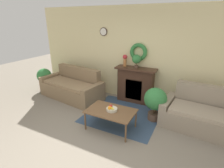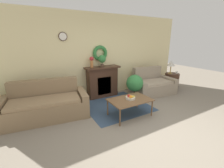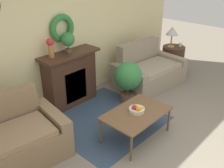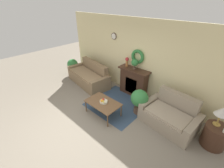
{
  "view_description": "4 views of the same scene",
  "coord_description": "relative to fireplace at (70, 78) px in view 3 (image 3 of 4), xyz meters",
  "views": [
    {
      "loc": [
        1.61,
        -2.1,
        2.32
      ],
      "look_at": [
        -0.16,
        1.39,
        0.87
      ],
      "focal_mm": 28.0,
      "sensor_mm": 36.0,
      "label": 1
    },
    {
      "loc": [
        -2.06,
        -1.92,
        1.91
      ],
      "look_at": [
        -0.11,
        1.52,
        0.71
      ],
      "focal_mm": 24.0,
      "sensor_mm": 36.0,
      "label": 2
    },
    {
      "loc": [
        -2.7,
        -1.14,
        2.59
      ],
      "look_at": [
        0.17,
        1.51,
        0.69
      ],
      "focal_mm": 42.0,
      "sensor_mm": 36.0,
      "label": 3
    },
    {
      "loc": [
        2.75,
        -1.61,
        3.21
      ],
      "look_at": [
        -0.04,
        1.41,
        0.84
      ],
      "focal_mm": 24.0,
      "sensor_mm": 36.0,
      "label": 4
    }
  ],
  "objects": [
    {
      "name": "vase_on_mantel_left",
      "position": [
        -0.35,
        0.01,
        0.71
      ],
      "size": [
        0.13,
        0.13,
        0.34
      ],
      "color": "#AD6B38",
      "rests_on": "fireplace"
    },
    {
      "name": "coffee_table",
      "position": [
        0.0,
        -1.58,
        -0.11
      ],
      "size": [
        1.05,
        0.67,
        0.45
      ],
      "color": "brown",
      "rests_on": "ground_plane"
    },
    {
      "name": "ground_plane",
      "position": [
        -0.05,
        -2.48,
        -0.53
      ],
      "size": [
        16.0,
        16.0,
        0.0
      ],
      "primitive_type": "plane",
      "color": "gray"
    },
    {
      "name": "floor_rug",
      "position": [
        0.0,
        -0.87,
        -0.52
      ],
      "size": [
        1.8,
        1.77,
        0.01
      ],
      "color": "#334760",
      "rests_on": "ground_plane"
    },
    {
      "name": "mug",
      "position": [
        2.95,
        -0.64,
        0.11
      ],
      "size": [
        0.08,
        0.08,
        0.08
      ],
      "color": "silver",
      "rests_on": "side_table_by_loveseat"
    },
    {
      "name": "table_lamp",
      "position": [
        2.75,
        -0.49,
        0.46
      ],
      "size": [
        0.3,
        0.3,
        0.5
      ],
      "color": "#B28E42",
      "rests_on": "side_table_by_loveseat"
    },
    {
      "name": "loveseat_right",
      "position": [
        1.71,
        -0.58,
        -0.22
      ],
      "size": [
        1.58,
        1.08,
        0.91
      ],
      "rotation": [
        0.0,
        0.0,
        -0.1
      ],
      "color": "gray",
      "rests_on": "ground_plane"
    },
    {
      "name": "fireplace",
      "position": [
        0.0,
        0.0,
        0.0
      ],
      "size": [
        1.16,
        0.41,
        1.04
      ],
      "color": "#42281C",
      "rests_on": "ground_plane"
    },
    {
      "name": "potted_plant_floor_by_loveseat",
      "position": [
        0.77,
        -0.77,
        -0.01
      ],
      "size": [
        0.54,
        0.54,
        0.83
      ],
      "color": "brown",
      "rests_on": "ground_plane"
    },
    {
      "name": "wall_back",
      "position": [
        -0.05,
        0.21,
        0.83
      ],
      "size": [
        6.8,
        0.17,
        2.7
      ],
      "color": "beige",
      "rests_on": "ground_plane"
    },
    {
      "name": "fruit_bowl",
      "position": [
        0.02,
        -1.58,
        -0.03
      ],
      "size": [
        0.24,
        0.24,
        0.12
      ],
      "color": "beige",
      "rests_on": "coffee_table"
    },
    {
      "name": "side_table_by_loveseat",
      "position": [
        2.82,
        -0.54,
        -0.23
      ],
      "size": [
        0.55,
        0.55,
        0.6
      ],
      "color": "#42281C",
      "rests_on": "ground_plane"
    },
    {
      "name": "potted_plant_on_mantel",
      "position": [
        -0.0,
        -0.01,
        0.75
      ],
      "size": [
        0.25,
        0.25,
        0.37
      ],
      "color": "brown",
      "rests_on": "fireplace"
    }
  ]
}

